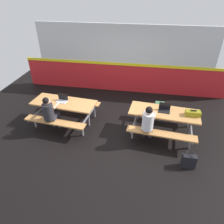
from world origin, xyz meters
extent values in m
cube|color=black|center=(0.00, 0.00, -0.01)|extent=(10.00, 10.00, 0.02)
cube|color=red|center=(0.00, 2.57, 0.55)|extent=(8.00, 0.12, 1.10)
cube|color=yellow|center=(0.00, 2.51, 1.15)|extent=(8.00, 0.03, 0.10)
cube|color=silver|center=(0.00, 2.57, 1.90)|extent=(6.72, 0.12, 1.40)
cube|color=tan|center=(-1.50, -0.01, 0.72)|extent=(2.01, 0.94, 0.04)
cube|color=tan|center=(-1.57, -0.64, 0.43)|extent=(1.86, 0.47, 0.04)
cube|color=tan|center=(-1.44, 0.62, 0.43)|extent=(1.86, 0.47, 0.04)
cube|color=gray|center=(-2.29, 0.07, 0.35)|extent=(0.04, 0.04, 0.70)
cube|color=gray|center=(-2.29, 0.07, 0.39)|extent=(0.20, 1.55, 0.04)
cube|color=gray|center=(-2.34, -0.43, 0.21)|extent=(0.04, 0.04, 0.41)
cube|color=gray|center=(-2.24, 0.58, 0.21)|extent=(0.04, 0.04, 0.41)
cube|color=gray|center=(-0.72, -0.09, 0.35)|extent=(0.04, 0.04, 0.70)
cube|color=gray|center=(-0.72, -0.09, 0.39)|extent=(0.20, 1.55, 0.04)
cube|color=gray|center=(-0.77, -0.59, 0.21)|extent=(0.04, 0.04, 0.41)
cube|color=gray|center=(-0.66, 0.42, 0.21)|extent=(0.04, 0.04, 0.41)
cube|color=tan|center=(1.50, -0.04, 0.72)|extent=(2.01, 0.94, 0.04)
cube|color=tan|center=(1.44, -0.67, 0.43)|extent=(1.86, 0.47, 0.04)
cube|color=tan|center=(1.57, 0.60, 0.43)|extent=(1.86, 0.47, 0.04)
cube|color=gray|center=(0.72, 0.04, 0.35)|extent=(0.04, 0.04, 0.70)
cube|color=gray|center=(0.72, 0.04, 0.39)|extent=(0.20, 1.55, 0.04)
cube|color=gray|center=(0.66, -0.46, 0.21)|extent=(0.04, 0.04, 0.41)
cube|color=gray|center=(0.77, 0.55, 0.21)|extent=(0.04, 0.04, 0.41)
cube|color=gray|center=(2.29, -0.12, 0.35)|extent=(0.04, 0.04, 0.70)
cube|color=gray|center=(2.29, -0.12, 0.39)|extent=(0.20, 1.55, 0.04)
cube|color=gray|center=(2.24, -0.62, 0.21)|extent=(0.04, 0.04, 0.41)
cube|color=gray|center=(2.34, 0.39, 0.21)|extent=(0.04, 0.04, 0.41)
cylinder|color=#2D2D38|center=(-1.78, -0.29, 0.23)|extent=(0.11, 0.11, 0.45)
cylinder|color=#2D2D38|center=(-1.60, -0.31, 0.23)|extent=(0.11, 0.11, 0.45)
cube|color=#2D2D38|center=(-1.70, -0.45, 0.51)|extent=(0.34, 0.41, 0.12)
cylinder|color=#26262B|center=(-1.72, -0.62, 0.75)|extent=(0.30, 0.30, 0.48)
cylinder|color=tan|center=(-1.84, -0.41, 0.85)|extent=(0.11, 0.31, 0.08)
cylinder|color=tan|center=(-1.56, -0.44, 0.85)|extent=(0.11, 0.31, 0.08)
sphere|color=tan|center=(-1.72, -0.60, 1.08)|extent=(0.20, 0.20, 0.20)
sphere|color=black|center=(-1.72, -0.63, 1.11)|extent=(0.18, 0.18, 0.18)
cylinder|color=#2D2D38|center=(1.00, -0.30, 0.23)|extent=(0.11, 0.11, 0.45)
cylinder|color=#2D2D38|center=(1.18, -0.32, 0.23)|extent=(0.11, 0.11, 0.45)
cube|color=#2D2D38|center=(1.07, -0.46, 0.51)|extent=(0.34, 0.41, 0.12)
cylinder|color=silver|center=(1.06, -0.63, 0.75)|extent=(0.30, 0.30, 0.48)
cylinder|color=tan|center=(0.94, -0.42, 0.85)|extent=(0.11, 0.31, 0.08)
cylinder|color=tan|center=(1.22, -0.44, 0.85)|extent=(0.11, 0.31, 0.08)
sphere|color=tan|center=(1.06, -0.61, 1.08)|extent=(0.20, 0.20, 0.20)
sphere|color=black|center=(1.06, -0.64, 1.11)|extent=(0.18, 0.18, 0.18)
cube|color=silver|center=(-1.56, 0.00, 0.75)|extent=(0.34, 0.25, 0.01)
cube|color=black|center=(-1.55, 0.10, 0.86)|extent=(0.32, 0.04, 0.21)
cube|color=black|center=(1.50, -0.04, 0.75)|extent=(0.34, 0.25, 0.01)
cube|color=black|center=(1.51, 0.07, 0.86)|extent=(0.32, 0.04, 0.21)
cube|color=olive|center=(2.25, -0.11, 0.81)|extent=(0.40, 0.18, 0.14)
cube|color=black|center=(2.25, -0.11, 0.91)|extent=(0.16, 0.02, 0.02)
cube|color=#3F724C|center=(1.45, 1.00, 0.22)|extent=(0.30, 0.18, 0.44)
cube|color=#3F724C|center=(1.45, 1.11, 0.15)|extent=(0.21, 0.04, 0.19)
cube|color=black|center=(2.10, -1.31, 0.18)|extent=(0.34, 0.14, 0.36)
torus|color=black|center=(2.10, -1.31, 0.42)|extent=(0.21, 0.21, 0.02)
camera|label=1|loc=(0.87, -5.06, 3.83)|focal=32.61mm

